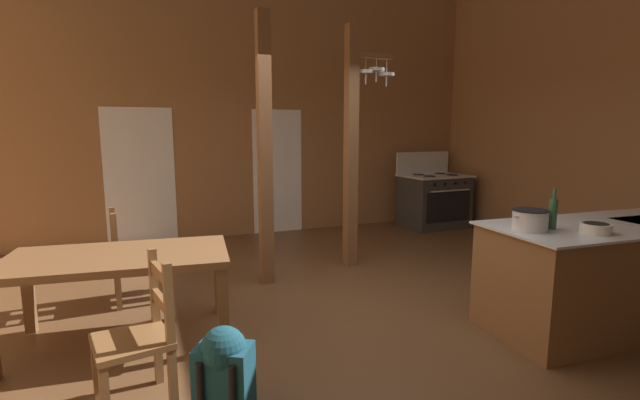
% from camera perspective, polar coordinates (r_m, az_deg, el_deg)
% --- Properties ---
extents(ground_plane, '(8.61, 8.24, 0.10)m').
position_cam_1_polar(ground_plane, '(4.32, 4.39, -15.38)').
color(ground_plane, brown).
extents(wall_back, '(8.61, 0.14, 4.62)m').
position_cam_1_polar(wall_back, '(7.54, -8.62, 13.26)').
color(wall_back, '#93663F').
rests_on(wall_back, ground_plane).
extents(glazed_door_back_left, '(1.00, 0.01, 2.05)m').
position_cam_1_polar(glazed_door_back_left, '(7.27, -21.84, 2.76)').
color(glazed_door_back_left, white).
rests_on(glazed_door_back_left, ground_plane).
extents(glazed_panel_back_right, '(0.84, 0.01, 2.05)m').
position_cam_1_polar(glazed_panel_back_right, '(7.58, -5.39, 3.59)').
color(glazed_panel_back_right, white).
rests_on(glazed_panel_back_right, ground_plane).
extents(kitchen_island, '(2.21, 1.09, 0.92)m').
position_cam_1_polar(kitchen_island, '(4.72, 32.34, -8.05)').
color(kitchen_island, brown).
rests_on(kitchen_island, ground_plane).
extents(stove_range, '(1.18, 0.88, 1.32)m').
position_cam_1_polar(stove_range, '(8.27, 14.25, 0.01)').
color(stove_range, '#313131').
rests_on(stove_range, ground_plane).
extents(support_post_with_pot_rack, '(0.67, 0.22, 2.97)m').
position_cam_1_polar(support_post_with_pot_rack, '(5.63, 4.29, 7.64)').
color(support_post_with_pot_rack, brown).
rests_on(support_post_with_pot_rack, ground_plane).
extents(support_post_center, '(0.14, 0.14, 2.97)m').
position_cam_1_polar(support_post_center, '(4.97, -7.00, 6.06)').
color(support_post_center, brown).
rests_on(support_post_center, ground_plane).
extents(dining_table, '(1.79, 1.09, 0.74)m').
position_cam_1_polar(dining_table, '(3.99, -24.14, -7.51)').
color(dining_table, brown).
rests_on(dining_table, ground_plane).
extents(ladderback_chair_near_window, '(0.47, 0.47, 0.95)m').
position_cam_1_polar(ladderback_chair_near_window, '(4.93, -22.86, -6.79)').
color(ladderback_chair_near_window, brown).
rests_on(ladderback_chair_near_window, ground_plane).
extents(ladderback_chair_by_post, '(0.51, 0.51, 0.95)m').
position_cam_1_polar(ladderback_chair_by_post, '(3.14, -21.79, -15.70)').
color(ladderback_chair_by_post, brown).
rests_on(ladderback_chair_by_post, ground_plane).
extents(backpack, '(0.39, 0.38, 0.60)m').
position_cam_1_polar(backpack, '(2.89, -12.03, -20.59)').
color(backpack, '#194756').
rests_on(backpack, ground_plane).
extents(stockpot_on_counter, '(0.35, 0.28, 0.17)m').
position_cam_1_polar(stockpot_on_counter, '(3.99, 25.08, -2.30)').
color(stockpot_on_counter, silver).
rests_on(stockpot_on_counter, kitchen_island).
extents(mixing_bowl_on_counter, '(0.23, 0.23, 0.08)m').
position_cam_1_polar(mixing_bowl_on_counter, '(4.12, 31.55, -3.08)').
color(mixing_bowl_on_counter, silver).
rests_on(mixing_bowl_on_counter, kitchen_island).
extents(bottle_tall_on_counter, '(0.06, 0.06, 0.33)m').
position_cam_1_polar(bottle_tall_on_counter, '(4.11, 27.42, -1.47)').
color(bottle_tall_on_counter, '#2D5638').
rests_on(bottle_tall_on_counter, kitchen_island).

